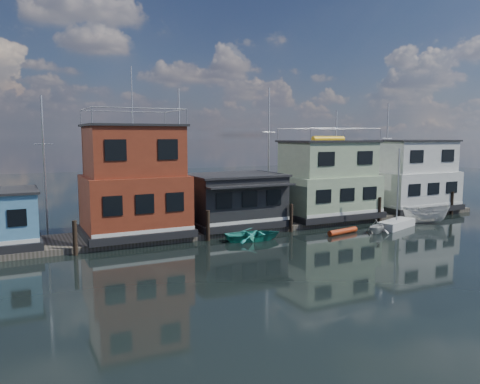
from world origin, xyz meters
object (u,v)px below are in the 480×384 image
red_kayak (343,231)px  motorboat (426,214)px  dinghy_white (377,226)px  dinghy_teal (254,235)px  houseboat_white (411,176)px  houseboat_green (327,181)px  day_sailer (396,223)px  houseboat_red (134,183)px  houseboat_dark (235,200)px

red_kayak → motorboat: bearing=-8.5°
dinghy_white → dinghy_teal: bearing=56.8°
houseboat_white → dinghy_teal: bearing=-168.2°
houseboat_green → houseboat_white: size_ratio=1.00×
dinghy_white → dinghy_teal: 9.86m
day_sailer → red_kayak: bearing=160.5°
dinghy_white → motorboat: (6.66, 1.28, 0.22)m
dinghy_white → day_sailer: bearing=-93.6°
motorboat → day_sailer: bearing=120.2°
dinghy_white → houseboat_red: bearing=49.2°
houseboat_red → houseboat_dark: houseboat_red is taller
houseboat_dark → houseboat_white: (19.00, 0.02, 1.12)m
houseboat_white → red_kayak: houseboat_white is taller
dinghy_white → houseboat_white: bearing=-78.9°
houseboat_green → red_kayak: (-2.43, -5.28, -3.33)m
day_sailer → houseboat_dark: bearing=136.8°
houseboat_dark → day_sailer: size_ratio=1.15×
day_sailer → houseboat_green: bearing=100.4°
houseboat_white → day_sailer: 9.26m
houseboat_white → day_sailer: bearing=-142.9°
day_sailer → dinghy_teal: 12.61m
motorboat → dinghy_teal: 16.32m
houseboat_green → motorboat: (6.80, -4.89, -2.77)m
motorboat → day_sailer: day_sailer is taller
houseboat_white → motorboat: size_ratio=2.07×
houseboat_red → day_sailer: size_ratio=1.84×
houseboat_red → dinghy_white: size_ratio=5.55×
houseboat_red → dinghy_white: 18.55m
houseboat_dark → houseboat_green: 9.07m
dinghy_white → red_kayak: 2.74m
dinghy_teal → houseboat_green: bearing=-57.8°
houseboat_green → houseboat_dark: bearing=-179.9°
dinghy_teal → day_sailer: bearing=-86.4°
motorboat → houseboat_dark: bearing=97.4°
houseboat_green → houseboat_red: bearing=-180.0°
houseboat_red → houseboat_green: size_ratio=1.41×
houseboat_white → dinghy_white: houseboat_white is taller
houseboat_white → day_sailer: (-6.95, -5.26, -3.14)m
motorboat → dinghy_white: bearing=125.4°
houseboat_dark → houseboat_white: houseboat_white is taller
houseboat_green → dinghy_white: size_ratio=3.93×
houseboat_red → motorboat: bearing=-11.6°
houseboat_dark → red_kayak: size_ratio=2.51×
red_kayak → day_sailer: day_sailer is taller
houseboat_white → red_kayak: (-12.43, -5.28, -3.32)m
red_kayak → dinghy_white: bearing=-30.1°
red_kayak → day_sailer: bearing=-10.7°
red_kayak → houseboat_white: bearing=12.1°
houseboat_green → dinghy_white: houseboat_green is taller
houseboat_red → houseboat_white: bearing=0.0°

